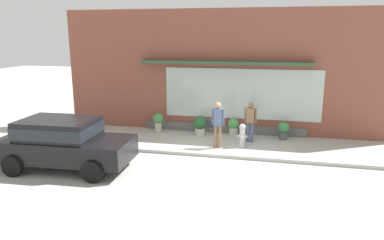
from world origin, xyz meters
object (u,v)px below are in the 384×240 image
at_px(parked_car_black, 63,141).
at_px(potted_plant_near_hydrant, 158,121).
at_px(pedestrian_with_handbag, 217,121).
at_px(potted_plant_corner_tall, 233,126).
at_px(potted_plant_doorstep, 200,125).
at_px(potted_plant_window_center, 283,129).
at_px(fire_hydrant, 242,135).
at_px(pedestrian_passerby, 250,119).

xyz_separation_m(parked_car_black, potted_plant_near_hydrant, (1.51, 4.77, -0.41)).
height_order(pedestrian_with_handbag, parked_car_black, pedestrian_with_handbag).
xyz_separation_m(parked_car_black, potted_plant_corner_tall, (4.70, 5.00, -0.51)).
relative_size(potted_plant_doorstep, potted_plant_window_center, 1.15).
relative_size(fire_hydrant, potted_plant_corner_tall, 1.26).
bearing_deg(potted_plant_near_hydrant, potted_plant_corner_tall, 4.03).
bearing_deg(potted_plant_doorstep, potted_plant_near_hydrant, 174.21).
distance_m(fire_hydrant, pedestrian_passerby, 0.86).
xyz_separation_m(potted_plant_corner_tall, potted_plant_near_hydrant, (-3.19, -0.23, 0.10)).
distance_m(pedestrian_with_handbag, potted_plant_doorstep, 1.82).
height_order(potted_plant_doorstep, potted_plant_window_center, potted_plant_doorstep).
distance_m(fire_hydrant, parked_car_black, 6.23).
distance_m(parked_car_black, potted_plant_near_hydrant, 5.02).
bearing_deg(potted_plant_window_center, pedestrian_with_handbag, -145.93).
distance_m(potted_plant_corner_tall, potted_plant_window_center, 2.03).
bearing_deg(potted_plant_doorstep, potted_plant_corner_tall, 17.24).
bearing_deg(potted_plant_corner_tall, potted_plant_near_hydrant, -175.97).
relative_size(parked_car_black, potted_plant_window_center, 5.73).
height_order(fire_hydrant, parked_car_black, parked_car_black).
bearing_deg(pedestrian_passerby, pedestrian_with_handbag, 49.47).
relative_size(fire_hydrant, parked_car_black, 0.21).
bearing_deg(pedestrian_with_handbag, potted_plant_window_center, -147.80).
height_order(pedestrian_passerby, parked_car_black, parked_car_black).
distance_m(pedestrian_with_handbag, potted_plant_window_center, 2.97).
bearing_deg(pedestrian_with_handbag, parked_car_black, 34.06).
xyz_separation_m(pedestrian_with_handbag, potted_plant_doorstep, (-0.93, 1.47, -0.54)).
height_order(fire_hydrant, pedestrian_with_handbag, pedestrian_with_handbag).
height_order(pedestrian_with_handbag, potted_plant_window_center, pedestrian_with_handbag).
distance_m(potted_plant_doorstep, potted_plant_window_center, 3.35).
xyz_separation_m(potted_plant_corner_tall, potted_plant_window_center, (2.01, -0.25, 0.03)).
distance_m(pedestrian_with_handbag, potted_plant_near_hydrant, 3.29).
bearing_deg(potted_plant_near_hydrant, pedestrian_with_handbag, -30.64).
relative_size(potted_plant_near_hydrant, potted_plant_window_center, 1.13).
distance_m(fire_hydrant, potted_plant_window_center, 2.02).
height_order(potted_plant_doorstep, potted_plant_near_hydrant, potted_plant_doorstep).
bearing_deg(pedestrian_with_handbag, potted_plant_near_hydrant, -32.51).
xyz_separation_m(fire_hydrant, potted_plant_window_center, (1.51, 1.34, -0.04)).
bearing_deg(potted_plant_corner_tall, parked_car_black, -133.26).
bearing_deg(potted_plant_corner_tall, pedestrian_with_handbag, -101.99).
height_order(potted_plant_corner_tall, potted_plant_doorstep, potted_plant_doorstep).
xyz_separation_m(fire_hydrant, parked_car_black, (-5.20, -3.41, 0.45)).
bearing_deg(potted_plant_window_center, potted_plant_near_hydrant, 179.73).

